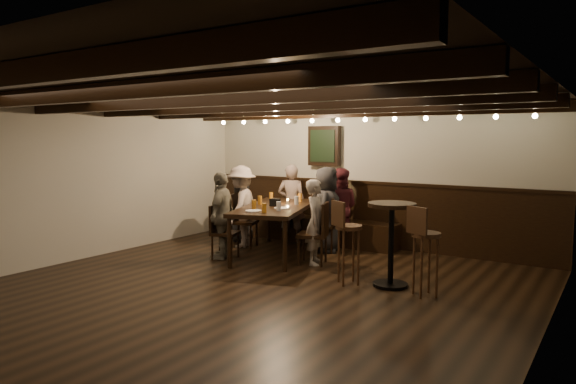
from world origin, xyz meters
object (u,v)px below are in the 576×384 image
Objects in this scene: chair_left_near at (243,231)px; bar_stool_right at (425,263)px; high_top_table at (391,232)px; bar_stool_left at (348,253)px; person_right_near at (326,209)px; person_bench_centre at (291,203)px; person_left_near at (241,206)px; person_bench_right at (339,207)px; person_left_far at (222,215)px; person_bench_left at (242,209)px; chair_left_far at (224,242)px; chair_right_near at (324,235)px; chair_right_far at (314,245)px; person_right_far at (316,222)px; dining_table at (276,210)px.

chair_left_near is 3.72m from bar_stool_right.
high_top_table is 0.62m from bar_stool_left.
bar_stool_right is (0.50, -0.16, -0.30)m from high_top_table.
bar_stool_left is at bearing -161.51° from person_right_near.
high_top_table is 0.99× the size of bar_stool_left.
person_bench_centre reaches higher than person_left_near.
bar_stool_left is at bearing 101.49° from person_bench_right.
chair_left_near is 0.99m from person_left_far.
person_bench_left is 3.61m from high_top_table.
chair_right_near is at bearing 122.05° from chair_left_far.
bar_stool_right reaches higher than chair_right_far.
person_right_far is 1.15m from bar_stool_left.
person_bench_centre reaches higher than dining_table.
person_right_near is 1.32× the size of high_top_table.
person_right_far is (1.20, -1.17, -0.07)m from person_bench_centre.
dining_table is 0.88m from person_left_near.
person_bench_right reaches higher than person_right_far.
high_top_table is at bearing 114.03° from person_bench_right.
person_left_near reaches higher than person_bench_right.
person_bench_right is (-0.27, 1.33, 0.40)m from chair_right_far.
person_bench_left reaches higher than high_top_table.
dining_table is at bearing 163.63° from high_top_table.
chair_left_far reaches higher than dining_table.
person_bench_centre is at bearing 129.82° from chair_left_near.
chair_right_near is 0.65× the size of person_bench_centre.
chair_left_near is 0.43m from person_left_near.
chair_right_far is 2.13m from person_bench_left.
bar_stool_left is (1.19, -1.54, -0.30)m from person_right_near.
high_top_table is (2.59, -1.65, -0.00)m from person_bench_centre.
chair_left_near is 1.03m from person_bench_centre.
person_right_near is (1.09, 1.33, 0.45)m from chair_left_far.
person_bench_left is at bearing -175.31° from bar_stool_right.
dining_table is 1.65× the size of person_bench_centre.
bar_stool_left is (-0.50, -0.21, -0.30)m from high_top_table.
bar_stool_right is at bearing 34.35° from bar_stool_left.
person_left_near reaches higher than person_left_far.
bar_stool_right reaches higher than chair_right_near.
person_left_near reaches higher than chair_left_near.
dining_table is 0.88m from person_left_far.
bar_stool_left reaches higher than high_top_table.
person_bench_centre is 1.11× the size of person_right_far.
chair_left_far is (-0.53, -0.66, -0.48)m from dining_table.
high_top_table is (1.72, -1.32, 0.43)m from chair_right_near.
person_right_far is (0.86, -0.18, -0.10)m from dining_table.
chair_left_near is at bearing -179.90° from chair_left_far.
high_top_table is (1.69, -1.81, 0.02)m from person_bench_right.
dining_table is at bearing 120.96° from person_left_far.
person_left_far is at bearing -179.79° from high_top_table.
chair_right_far is at bearing -32.02° from dining_table.
bar_stool_left is (2.57, -1.06, 0.12)m from chair_left_near.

